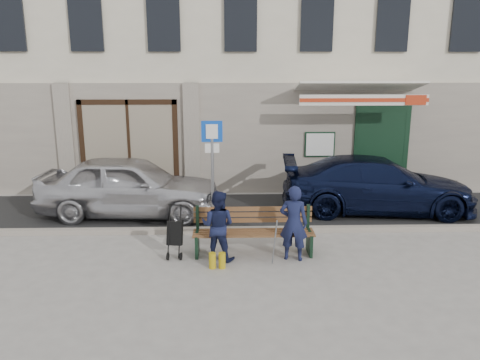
{
  "coord_description": "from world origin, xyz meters",
  "views": [
    {
      "loc": [
        -0.39,
        -8.48,
        3.66
      ],
      "look_at": [
        -0.11,
        1.6,
        1.2
      ],
      "focal_mm": 35.0,
      "sensor_mm": 36.0,
      "label": 1
    }
  ],
  "objects_px": {
    "stroller": "(175,234)",
    "bench": "(251,232)",
    "man": "(294,223)",
    "woman": "(218,225)",
    "parking_sign": "(212,159)",
    "car_silver": "(130,186)",
    "car_navy": "(377,185)"
  },
  "relations": [
    {
      "from": "parking_sign",
      "to": "car_silver",
      "type": "bearing_deg",
      "value": 150.27
    },
    {
      "from": "car_navy",
      "to": "woman",
      "type": "relative_size",
      "value": 3.52
    },
    {
      "from": "stroller",
      "to": "bench",
      "type": "bearing_deg",
      "value": 11.04
    },
    {
      "from": "car_navy",
      "to": "bench",
      "type": "height_order",
      "value": "car_navy"
    },
    {
      "from": "car_silver",
      "to": "parking_sign",
      "type": "xyz_separation_m",
      "value": [
        2.1,
        -1.14,
        0.9
      ]
    },
    {
      "from": "bench",
      "to": "man",
      "type": "bearing_deg",
      "value": -20.14
    },
    {
      "from": "car_navy",
      "to": "woman",
      "type": "bearing_deg",
      "value": 131.71
    },
    {
      "from": "bench",
      "to": "woman",
      "type": "distance_m",
      "value": 0.74
    },
    {
      "from": "bench",
      "to": "man",
      "type": "distance_m",
      "value": 0.89
    },
    {
      "from": "man",
      "to": "woman",
      "type": "xyz_separation_m",
      "value": [
        -1.45,
        0.05,
        -0.05
      ]
    },
    {
      "from": "car_navy",
      "to": "stroller",
      "type": "relative_size",
      "value": 4.73
    },
    {
      "from": "woman",
      "to": "stroller",
      "type": "bearing_deg",
      "value": 6.84
    },
    {
      "from": "parking_sign",
      "to": "car_navy",
      "type": "bearing_deg",
      "value": 16.4
    },
    {
      "from": "parking_sign",
      "to": "man",
      "type": "distance_m",
      "value": 2.53
    },
    {
      "from": "woman",
      "to": "stroller",
      "type": "xyz_separation_m",
      "value": [
        -0.85,
        0.17,
        -0.23
      ]
    },
    {
      "from": "car_silver",
      "to": "woman",
      "type": "relative_size",
      "value": 3.25
    },
    {
      "from": "car_navy",
      "to": "car_silver",
      "type": "bearing_deg",
      "value": 96.68
    },
    {
      "from": "parking_sign",
      "to": "woman",
      "type": "relative_size",
      "value": 1.82
    },
    {
      "from": "car_silver",
      "to": "woman",
      "type": "distance_m",
      "value": 3.61
    },
    {
      "from": "man",
      "to": "car_silver",
      "type": "bearing_deg",
      "value": -24.51
    },
    {
      "from": "parking_sign",
      "to": "man",
      "type": "height_order",
      "value": "parking_sign"
    },
    {
      "from": "bench",
      "to": "woman",
      "type": "relative_size",
      "value": 1.74
    },
    {
      "from": "car_silver",
      "to": "stroller",
      "type": "bearing_deg",
      "value": -148.65
    },
    {
      "from": "man",
      "to": "woman",
      "type": "height_order",
      "value": "man"
    },
    {
      "from": "car_silver",
      "to": "bench",
      "type": "distance_m",
      "value": 3.9
    },
    {
      "from": "car_silver",
      "to": "parking_sign",
      "type": "relative_size",
      "value": 1.78
    },
    {
      "from": "woman",
      "to": "man",
      "type": "bearing_deg",
      "value": -163.6
    },
    {
      "from": "car_silver",
      "to": "car_navy",
      "type": "xyz_separation_m",
      "value": [
        6.28,
        0.18,
        -0.06
      ]
    },
    {
      "from": "bench",
      "to": "man",
      "type": "relative_size",
      "value": 1.62
    },
    {
      "from": "woman",
      "to": "bench",
      "type": "bearing_deg",
      "value": -141.28
    },
    {
      "from": "bench",
      "to": "man",
      "type": "height_order",
      "value": "man"
    },
    {
      "from": "bench",
      "to": "stroller",
      "type": "xyz_separation_m",
      "value": [
        -1.5,
        -0.07,
        -0.0
      ]
    }
  ]
}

